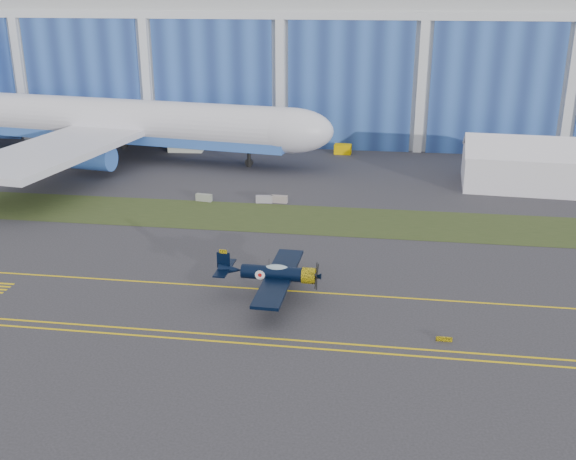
# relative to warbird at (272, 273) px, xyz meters

# --- Properties ---
(ground) EXTENTS (260.00, 260.00, 0.00)m
(ground) POSITION_rel_warbird_xyz_m (-8.11, 6.39, -2.21)
(ground) COLOR #38373C
(ground) RESTS_ON ground
(grass_median) EXTENTS (260.00, 10.00, 0.02)m
(grass_median) POSITION_rel_warbird_xyz_m (-8.11, 20.39, -2.19)
(grass_median) COLOR #475128
(grass_median) RESTS_ON ground
(hangar) EXTENTS (220.00, 45.70, 30.00)m
(hangar) POSITION_rel_warbird_xyz_m (-8.11, 78.17, 12.75)
(hangar) COLOR silver
(hangar) RESTS_ON ground
(taxiway_centreline) EXTENTS (200.00, 0.20, 0.02)m
(taxiway_centreline) POSITION_rel_warbird_xyz_m (-8.11, 1.39, -2.20)
(taxiway_centreline) COLOR yellow
(taxiway_centreline) RESTS_ON ground
(edge_line_near) EXTENTS (80.00, 0.20, 0.02)m
(edge_line_near) POSITION_rel_warbird_xyz_m (-8.11, -8.11, -2.20)
(edge_line_near) COLOR yellow
(edge_line_near) RESTS_ON ground
(edge_line_far) EXTENTS (80.00, 0.20, 0.02)m
(edge_line_far) POSITION_rel_warbird_xyz_m (-8.11, -7.11, -2.20)
(edge_line_far) COLOR yellow
(edge_line_far) RESTS_ON ground
(guard_board_right) EXTENTS (1.20, 0.15, 0.35)m
(guard_board_right) POSITION_rel_warbird_xyz_m (13.89, -5.61, -2.04)
(guard_board_right) COLOR yellow
(guard_board_right) RESTS_ON ground
(warbird) EXTENTS (10.32, 12.32, 3.56)m
(warbird) POSITION_rel_warbird_xyz_m (0.00, 0.00, 0.00)
(warbird) COLOR black
(warbird) RESTS_ON ground
(jetliner) EXTENTS (80.79, 71.52, 25.29)m
(jetliner) POSITION_rel_warbird_xyz_m (-30.52, 45.55, 10.43)
(jetliner) COLOR white
(jetliner) RESTS_ON ground
(tent) EXTENTS (15.43, 11.76, 6.85)m
(tent) POSITION_rel_warbird_xyz_m (26.50, 37.86, 1.21)
(tent) COLOR white
(tent) RESTS_ON ground
(shipping_container) EXTENTS (5.58, 2.59, 2.35)m
(shipping_container) POSITION_rel_warbird_xyz_m (-22.55, 50.57, -1.04)
(shipping_container) COLOR white
(shipping_container) RESTS_ON ground
(tug) EXTENTS (2.69, 1.78, 1.52)m
(tug) POSITION_rel_warbird_xyz_m (2.30, 52.56, -1.45)
(tug) COLOR #FCC400
(tug) RESTS_ON ground
(barrier_a) EXTENTS (2.07, 0.88, 0.90)m
(barrier_a) POSITION_rel_warbird_xyz_m (-12.83, 25.40, -1.76)
(barrier_a) COLOR gray
(barrier_a) RESTS_ON ground
(barrier_b) EXTENTS (2.05, 0.80, 0.90)m
(barrier_b) POSITION_rel_warbird_xyz_m (-5.41, 25.84, -1.76)
(barrier_b) COLOR gray
(barrier_b) RESTS_ON ground
(barrier_c) EXTENTS (2.03, 0.71, 0.90)m
(barrier_c) POSITION_rel_warbird_xyz_m (-3.59, 26.14, -1.76)
(barrier_c) COLOR gray
(barrier_c) RESTS_ON ground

